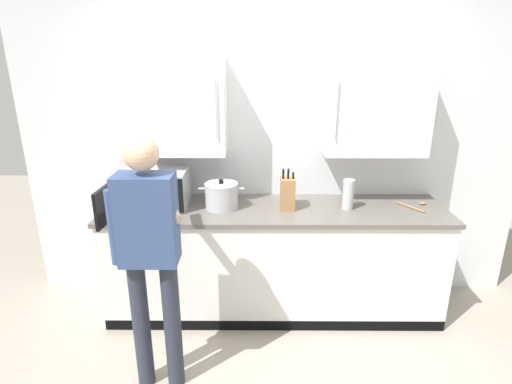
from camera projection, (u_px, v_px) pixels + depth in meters
ground_plane at (277, 375)px, 2.83m from camera, size 9.58×9.58×0.00m
back_wall_tiled at (274, 136)px, 3.43m from camera, size 4.27×0.44×2.72m
counter_unit at (274, 260)px, 3.43m from camera, size 2.74×0.69×0.93m
microwave_oven at (151, 189)px, 3.28m from camera, size 0.55×0.73×0.29m
wooden_spoon at (416, 205)px, 3.32m from camera, size 0.25×0.24×0.02m
stock_pot at (222, 196)px, 3.25m from camera, size 0.36×0.26×0.24m
thermos_flask at (348, 194)px, 3.23m from camera, size 0.09×0.09×0.24m
knife_block at (288, 193)px, 3.23m from camera, size 0.11×0.15×0.33m
person_figure at (149, 246)px, 2.46m from camera, size 0.44×0.62×1.68m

